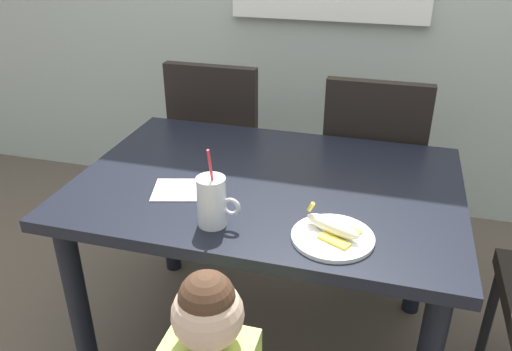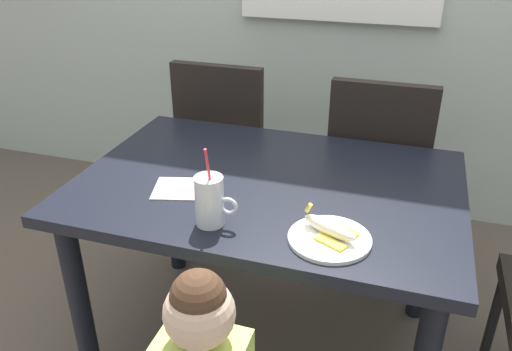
# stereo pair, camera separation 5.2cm
# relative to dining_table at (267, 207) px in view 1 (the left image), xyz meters

# --- Properties ---
(ground_plane) EXTENTS (24.00, 24.00, 0.00)m
(ground_plane) POSITION_rel_dining_table_xyz_m (0.00, 0.00, -0.63)
(ground_plane) COLOR brown
(dining_table) EXTENTS (1.28, 0.89, 0.74)m
(dining_table) POSITION_rel_dining_table_xyz_m (0.00, 0.00, 0.00)
(dining_table) COLOR black
(dining_table) RESTS_ON ground
(dining_chair_left) EXTENTS (0.44, 0.44, 0.96)m
(dining_chair_left) POSITION_rel_dining_table_xyz_m (-0.40, 0.67, -0.09)
(dining_chair_left) COLOR black
(dining_chair_left) RESTS_ON ground
(dining_chair_right) EXTENTS (0.44, 0.45, 0.96)m
(dining_chair_right) POSITION_rel_dining_table_xyz_m (0.32, 0.63, -0.09)
(dining_chair_right) COLOR black
(dining_chair_right) RESTS_ON ground
(milk_cup) EXTENTS (0.13, 0.08, 0.25)m
(milk_cup) POSITION_rel_dining_table_xyz_m (-0.08, -0.31, 0.17)
(milk_cup) COLOR silver
(milk_cup) RESTS_ON dining_table
(snack_plate) EXTENTS (0.23, 0.23, 0.01)m
(snack_plate) POSITION_rel_dining_table_xyz_m (0.26, -0.29, 0.11)
(snack_plate) COLOR white
(snack_plate) RESTS_ON dining_table
(peeled_banana) EXTENTS (0.17, 0.14, 0.07)m
(peeled_banana) POSITION_rel_dining_table_xyz_m (0.26, -0.28, 0.14)
(peeled_banana) COLOR #F4EAC6
(peeled_banana) RESTS_ON snack_plate
(paper_napkin) EXTENTS (0.18, 0.18, 0.00)m
(paper_napkin) POSITION_rel_dining_table_xyz_m (-0.27, -0.15, 0.11)
(paper_napkin) COLOR silver
(paper_napkin) RESTS_ON dining_table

